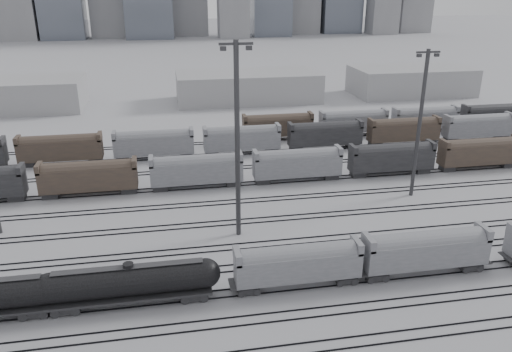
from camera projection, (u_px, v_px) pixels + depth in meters
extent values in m
plane|color=#B5B5BA|center=(300.00, 291.00, 54.74)|extent=(900.00, 900.00, 0.00)
cube|color=black|center=(328.00, 351.00, 45.80)|extent=(220.00, 0.07, 0.16)
cube|color=black|center=(323.00, 340.00, 47.12)|extent=(220.00, 0.07, 0.16)
cube|color=black|center=(313.00, 317.00, 50.39)|extent=(220.00, 0.07, 0.16)
cube|color=black|center=(309.00, 309.00, 51.70)|extent=(220.00, 0.07, 0.16)
cube|color=black|center=(300.00, 289.00, 54.97)|extent=(220.00, 0.07, 0.16)
cube|color=black|center=(296.00, 282.00, 56.29)|extent=(220.00, 0.07, 0.16)
cube|color=black|center=(289.00, 266.00, 59.56)|extent=(220.00, 0.07, 0.16)
cube|color=black|center=(286.00, 260.00, 60.87)|extent=(220.00, 0.07, 0.16)
cube|color=black|center=(280.00, 245.00, 64.14)|extent=(220.00, 0.07, 0.16)
cube|color=black|center=(277.00, 240.00, 65.46)|extent=(220.00, 0.07, 0.16)
cube|color=black|center=(269.00, 222.00, 70.56)|extent=(220.00, 0.07, 0.16)
cube|color=black|center=(267.00, 217.00, 71.88)|extent=(220.00, 0.07, 0.16)
cube|color=black|center=(259.00, 202.00, 76.98)|extent=(220.00, 0.07, 0.16)
cube|color=black|center=(258.00, 198.00, 78.30)|extent=(220.00, 0.07, 0.16)
cube|color=black|center=(252.00, 185.00, 83.40)|extent=(220.00, 0.07, 0.16)
cube|color=black|center=(250.00, 182.00, 84.72)|extent=(220.00, 0.07, 0.16)
cube|color=black|center=(244.00, 168.00, 90.74)|extent=(220.00, 0.07, 0.16)
cube|color=black|center=(243.00, 166.00, 92.05)|extent=(220.00, 0.07, 0.16)
cube|color=black|center=(238.00, 155.00, 98.07)|extent=(220.00, 0.07, 0.16)
cube|color=black|center=(237.00, 152.00, 99.39)|extent=(220.00, 0.07, 0.16)
cube|color=black|center=(232.00, 143.00, 105.41)|extent=(220.00, 0.07, 0.16)
cube|color=black|center=(231.00, 141.00, 106.73)|extent=(220.00, 0.07, 0.16)
cube|color=black|center=(35.00, 309.00, 50.81)|extent=(2.75, 2.22, 0.74)
sphere|color=black|center=(46.00, 289.00, 50.23)|extent=(3.07, 3.07, 3.07)
cube|color=black|center=(67.00, 306.00, 51.32)|extent=(2.82, 2.28, 0.76)
cube|color=black|center=(194.00, 292.00, 53.51)|extent=(2.82, 2.28, 0.76)
cube|color=black|center=(131.00, 295.00, 52.22)|extent=(16.83, 2.93, 0.27)
cylinder|color=black|center=(130.00, 280.00, 51.59)|extent=(15.75, 3.15, 3.15)
sphere|color=black|center=(50.00, 288.00, 50.27)|extent=(3.15, 3.15, 3.15)
sphere|color=black|center=(206.00, 273.00, 52.91)|extent=(3.15, 3.15, 3.15)
cylinder|color=black|center=(128.00, 266.00, 50.96)|extent=(1.09, 1.09, 0.54)
cube|color=black|center=(128.00, 267.00, 51.00)|extent=(15.21, 0.98, 0.07)
cube|color=black|center=(248.00, 288.00, 54.52)|extent=(2.42, 1.95, 0.65)
cube|color=black|center=(345.00, 277.00, 56.39)|extent=(2.42, 1.95, 0.65)
cube|color=gray|center=(298.00, 265.00, 54.67)|extent=(13.95, 2.79, 2.98)
cylinder|color=gray|center=(298.00, 257.00, 54.26)|extent=(12.64, 2.70, 2.70)
cube|color=gray|center=(237.00, 256.00, 52.87)|extent=(0.65, 2.79, 1.30)
cube|color=gray|center=(357.00, 245.00, 55.11)|extent=(0.65, 2.79, 1.30)
cone|color=black|center=(297.00, 280.00, 55.32)|extent=(2.23, 2.23, 0.84)
cube|color=black|center=(375.00, 274.00, 56.99)|extent=(2.54, 2.05, 0.68)
cube|color=black|center=(469.00, 264.00, 58.95)|extent=(2.54, 2.05, 0.68)
cube|color=gray|center=(425.00, 252.00, 57.14)|extent=(14.64, 2.93, 3.12)
cylinder|color=gray|center=(426.00, 243.00, 56.72)|extent=(13.28, 2.83, 2.83)
cube|color=gray|center=(369.00, 242.00, 55.26)|extent=(0.68, 2.93, 1.37)
cube|color=gray|center=(484.00, 232.00, 57.61)|extent=(0.68, 2.93, 1.37)
cone|color=black|center=(423.00, 266.00, 57.83)|extent=(2.34, 2.34, 0.88)
cylinder|color=#353537|center=(237.00, 144.00, 62.63)|extent=(0.65, 0.65, 25.50)
cube|color=#353537|center=(236.00, 44.00, 58.21)|extent=(4.08, 0.31, 0.31)
cube|color=#353537|center=(223.00, 48.00, 58.13)|extent=(0.71, 0.51, 0.51)
cube|color=#353537|center=(249.00, 48.00, 58.65)|extent=(0.71, 0.51, 0.51)
cylinder|color=#353537|center=(419.00, 126.00, 75.45)|extent=(0.58, 0.58, 22.82)
cube|color=#353537|center=(428.00, 52.00, 71.49)|extent=(3.65, 0.27, 0.27)
cube|color=#353537|center=(419.00, 56.00, 71.42)|extent=(0.64, 0.46, 0.46)
cube|color=#353537|center=(437.00, 55.00, 71.88)|extent=(0.64, 0.46, 0.46)
cube|color=#4B3C2F|center=(89.00, 178.00, 78.72)|extent=(15.00, 3.00, 5.60)
cube|color=gray|center=(197.00, 172.00, 81.57)|extent=(15.00, 3.00, 5.60)
cube|color=gray|center=(297.00, 165.00, 84.41)|extent=(15.00, 3.00, 5.60)
cube|color=black|center=(391.00, 159.00, 87.26)|extent=(15.00, 3.00, 5.60)
cube|color=#4B3C2F|center=(479.00, 154.00, 90.11)|extent=(15.00, 3.00, 5.60)
cube|color=#4B3C2F|center=(61.00, 150.00, 92.22)|extent=(15.00, 3.00, 5.60)
cube|color=gray|center=(154.00, 145.00, 95.07)|extent=(15.00, 3.00, 5.60)
cube|color=gray|center=(242.00, 140.00, 97.92)|extent=(15.00, 3.00, 5.60)
cube|color=black|center=(325.00, 136.00, 100.76)|extent=(15.00, 3.00, 5.60)
cube|color=#4B3C2F|center=(403.00, 131.00, 103.61)|extent=(15.00, 3.00, 5.60)
cube|color=gray|center=(478.00, 127.00, 106.46)|extent=(15.00, 3.00, 5.60)
cube|color=#4B3C2F|center=(278.00, 127.00, 106.76)|extent=(15.00, 3.00, 5.60)
cube|color=gray|center=(353.00, 123.00, 109.61)|extent=(15.00, 3.00, 5.60)
cube|color=gray|center=(425.00, 120.00, 112.45)|extent=(15.00, 3.00, 5.60)
cube|color=black|center=(493.00, 116.00, 115.30)|extent=(15.00, 3.00, 5.60)
cube|color=#9C9C9E|center=(248.00, 87.00, 142.09)|extent=(40.00, 18.00, 8.00)
cube|color=#9C9C9E|center=(411.00, 81.00, 150.46)|extent=(35.00, 18.00, 8.00)
cube|color=gray|center=(16.00, 2.00, 288.01)|extent=(22.00, 17.60, 42.00)
cube|color=gray|center=(230.00, 5.00, 309.66)|extent=(18.00, 14.40, 38.00)
cube|color=gray|center=(382.00, 2.00, 326.05)|extent=(18.00, 14.40, 40.00)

